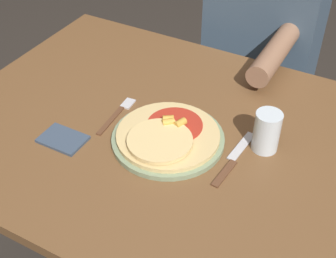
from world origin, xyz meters
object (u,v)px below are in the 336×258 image
person_diner (261,51)px  pizza (167,135)px  drinking_glass (267,131)px  fork (118,113)px  knife (233,159)px  dining_table (179,164)px  plate (168,139)px

person_diner → pizza: bearing=-90.8°
pizza → drinking_glass: drinking_glass is taller
fork → drinking_glass: drinking_glass is taller
knife → pizza: bearing=-173.1°
knife → drinking_glass: (0.05, 0.08, 0.05)m
dining_table → knife: knife is taller
dining_table → plate: 0.12m
pizza → fork: (-0.18, 0.04, -0.02)m
plate → fork: bearing=169.6°
plate → pizza: pizza is taller
knife → person_diner: person_diner is taller
pizza → fork: pizza is taller
plate → knife: 0.18m
dining_table → drinking_glass: (0.21, 0.06, 0.16)m
plate → person_diner: size_ratio=0.25×
plate → pizza: 0.02m
dining_table → drinking_glass: bearing=15.0°
dining_table → knife: size_ratio=5.78×
dining_table → pizza: size_ratio=4.79×
pizza → knife: size_ratio=1.20×
plate → fork: plate is taller
fork → drinking_glass: size_ratio=1.62×
dining_table → person_diner: bearing=90.6°
knife → drinking_glass: 0.11m
dining_table → plate: bearing=-113.4°
dining_table → person_diner: (-0.01, 0.67, 0.01)m
dining_table → fork: bearing=-178.6°
drinking_glass → person_diner: person_diner is taller
knife → dining_table: bearing=172.1°
pizza → drinking_glass: bearing=23.7°
pizza → drinking_glass: size_ratio=2.45×
fork → person_diner: bearing=74.6°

